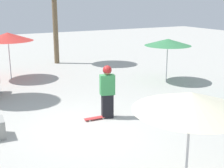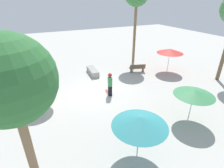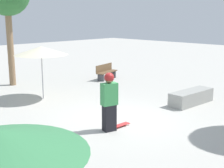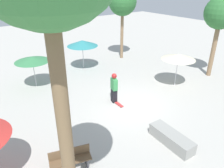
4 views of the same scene
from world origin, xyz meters
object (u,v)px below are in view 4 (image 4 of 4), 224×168
(skater_main, at_px, (114,87))
(concrete_ledge, at_px, (171,138))
(palm_tree_far_back, at_px, (221,14))
(bench_near, at_px, (70,159))
(shade_umbrella_green, at_px, (32,59))
(shade_umbrella_cream, at_px, (178,57))
(skateboard, at_px, (118,104))
(shade_umbrella_teal, at_px, (82,43))
(palm_tree_right, at_px, (123,2))

(skater_main, distance_m, concrete_ledge, 4.57)
(palm_tree_far_back, bearing_deg, skater_main, 172.27)
(bench_near, relative_size, shade_umbrella_green, 0.73)
(shade_umbrella_cream, bearing_deg, skateboard, 176.90)
(bench_near, xyz_separation_m, shade_umbrella_cream, (9.27, 2.38, 1.67))
(shade_umbrella_teal, bearing_deg, shade_umbrella_cream, -62.30)
(concrete_ledge, height_order, shade_umbrella_teal, shade_umbrella_teal)
(concrete_ledge, xyz_separation_m, shade_umbrella_cream, (5.01, 3.80, 1.81))
(shade_umbrella_green, relative_size, palm_tree_far_back, 0.39)
(shade_umbrella_teal, bearing_deg, bench_near, -122.67)
(skater_main, height_order, concrete_ledge, skater_main)
(shade_umbrella_green, xyz_separation_m, palm_tree_far_back, (11.35, -6.06, 2.58))
(bench_near, xyz_separation_m, shade_umbrella_green, (1.43, 8.02, 1.55))
(bench_near, height_order, palm_tree_right, palm_tree_right)
(concrete_ledge, bearing_deg, shade_umbrella_green, 106.74)
(palm_tree_right, bearing_deg, bench_near, -137.29)
(palm_tree_far_back, bearing_deg, skateboard, 175.33)
(skater_main, relative_size, concrete_ledge, 0.83)
(shade_umbrella_green, xyz_separation_m, palm_tree_right, (8.59, 1.23, 2.96))
(shade_umbrella_teal, relative_size, palm_tree_far_back, 0.42)
(concrete_ledge, xyz_separation_m, palm_tree_right, (5.75, 10.67, 4.66))
(shade_umbrella_green, bearing_deg, skater_main, -58.35)
(skater_main, bearing_deg, shade_umbrella_cream, 96.20)
(concrete_ledge, height_order, shade_umbrella_cream, shade_umbrella_cream)
(bench_near, distance_m, shade_umbrella_teal, 10.85)
(shade_umbrella_teal, bearing_deg, skateboard, -101.81)
(skateboard, xyz_separation_m, palm_tree_far_back, (8.33, -0.68, 4.50))
(shade_umbrella_teal, xyz_separation_m, shade_umbrella_cream, (3.49, -6.64, -0.04))
(skater_main, distance_m, skateboard, 1.04)
(concrete_ledge, bearing_deg, bench_near, 161.60)
(palm_tree_far_back, bearing_deg, shade_umbrella_cream, 173.19)
(skater_main, relative_size, shade_umbrella_green, 0.81)
(skateboard, bearing_deg, concrete_ledge, 0.40)
(shade_umbrella_teal, distance_m, palm_tree_far_back, 10.23)
(skateboard, xyz_separation_m, shade_umbrella_cream, (4.82, -0.26, 2.03))
(shade_umbrella_green, bearing_deg, bench_near, -100.10)
(skater_main, bearing_deg, bench_near, -40.70)
(skateboard, height_order, bench_near, bench_near)
(skateboard, relative_size, shade_umbrella_teal, 0.33)
(skater_main, xyz_separation_m, palm_tree_far_back, (8.32, -1.13, 3.56))
(skateboard, bearing_deg, shade_umbrella_cream, 89.93)
(skateboard, height_order, concrete_ledge, concrete_ledge)
(skater_main, xyz_separation_m, shade_umbrella_cream, (4.81, -0.71, 1.09))
(shade_umbrella_green, distance_m, shade_umbrella_cream, 9.66)
(skater_main, distance_m, shade_umbrella_green, 5.87)
(shade_umbrella_green, xyz_separation_m, shade_umbrella_cream, (7.85, -5.64, 0.12))
(shade_umbrella_cream, bearing_deg, palm_tree_right, 83.80)
(skateboard, height_order, shade_umbrella_green, shade_umbrella_green)
(skater_main, bearing_deg, concrete_ledge, 12.07)
(bench_near, bearing_deg, shade_umbrella_cream, -148.72)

